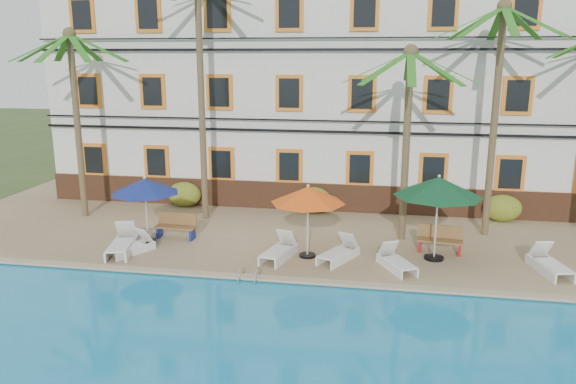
% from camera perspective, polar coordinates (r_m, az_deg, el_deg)
% --- Properties ---
extents(ground, '(100.00, 100.00, 0.00)m').
position_cam_1_polar(ground, '(17.82, 1.13, -8.66)').
color(ground, '#384C23').
rests_on(ground, ground).
extents(pool_deck, '(30.00, 12.00, 0.25)m').
position_cam_1_polar(pool_deck, '(22.44, 3.07, -3.54)').
color(pool_deck, tan).
rests_on(pool_deck, ground).
extents(pool_coping, '(30.00, 0.35, 0.06)m').
position_cam_1_polar(pool_coping, '(16.89, 0.66, -8.93)').
color(pool_coping, tan).
rests_on(pool_coping, pool_deck).
extents(hotel_building, '(25.40, 6.44, 10.22)m').
position_cam_1_polar(hotel_building, '(26.42, 4.53, 10.65)').
color(hotel_building, silver).
rests_on(hotel_building, pool_deck).
extents(palm_a, '(4.55, 4.55, 7.59)m').
position_cam_1_polar(palm_a, '(24.13, -20.83, 9.03)').
color(palm_a, brown).
rests_on(palm_a, pool_deck).
extents(palm_b, '(4.55, 4.55, 10.01)m').
position_cam_1_polar(palm_b, '(22.44, -8.93, 12.95)').
color(palm_b, brown).
rests_on(palm_b, pool_deck).
extents(palm_c, '(4.55, 4.55, 6.90)m').
position_cam_1_polar(palm_c, '(20.05, 12.07, 7.67)').
color(palm_c, brown).
rests_on(palm_c, pool_deck).
extents(palm_d, '(4.55, 4.55, 8.40)m').
position_cam_1_polar(palm_d, '(21.38, 20.48, 9.81)').
color(palm_d, brown).
rests_on(palm_d, pool_deck).
extents(shrub_left, '(1.50, 0.90, 1.10)m').
position_cam_1_polar(shrub_left, '(25.17, -10.47, -0.24)').
color(shrub_left, '#26631C').
rests_on(shrub_left, pool_deck).
extents(shrub_mid, '(1.50, 0.90, 1.10)m').
position_cam_1_polar(shrub_mid, '(23.83, 2.65, -0.82)').
color(shrub_mid, '#26631C').
rests_on(shrub_mid, pool_deck).
extents(shrub_right, '(1.50, 0.90, 1.10)m').
position_cam_1_polar(shrub_right, '(24.14, 20.96, -1.54)').
color(shrub_right, '#26631C').
rests_on(shrub_right, pool_deck).
extents(umbrella_blue, '(2.41, 2.41, 2.41)m').
position_cam_1_polar(umbrella_blue, '(20.30, -14.33, 0.56)').
color(umbrella_blue, black).
rests_on(umbrella_blue, pool_deck).
extents(umbrella_red, '(2.47, 2.47, 2.47)m').
position_cam_1_polar(umbrella_red, '(18.23, 2.04, -0.33)').
color(umbrella_red, black).
rests_on(umbrella_red, pool_deck).
extents(umbrella_green, '(2.85, 2.85, 2.85)m').
position_cam_1_polar(umbrella_green, '(18.54, 15.04, 0.47)').
color(umbrella_green, black).
rests_on(umbrella_green, pool_deck).
extents(lounger_a, '(1.15, 2.14, 0.96)m').
position_cam_1_polar(lounger_a, '(19.97, -16.46, -5.01)').
color(lounger_a, silver).
rests_on(lounger_a, pool_deck).
extents(lounger_b, '(1.26, 1.72, 0.77)m').
position_cam_1_polar(lounger_b, '(19.79, -15.56, -5.31)').
color(lounger_b, silver).
rests_on(lounger_b, pool_deck).
extents(lounger_c, '(1.07, 1.92, 0.86)m').
position_cam_1_polar(lounger_c, '(18.60, -0.90, -5.93)').
color(lounger_c, silver).
rests_on(lounger_c, pool_deck).
extents(lounger_d, '(1.36, 1.85, 0.83)m').
position_cam_1_polar(lounger_d, '(18.52, 5.21, -6.11)').
color(lounger_d, silver).
rests_on(lounger_d, pool_deck).
extents(lounger_e, '(1.31, 1.77, 0.80)m').
position_cam_1_polar(lounger_e, '(18.03, 10.92, -6.90)').
color(lounger_e, silver).
rests_on(lounger_e, pool_deck).
extents(lounger_f, '(1.07, 1.94, 0.87)m').
position_cam_1_polar(lounger_f, '(19.22, 25.01, -6.61)').
color(lounger_f, silver).
rests_on(lounger_f, pool_deck).
extents(bench_left, '(1.53, 0.57, 0.93)m').
position_cam_1_polar(bench_left, '(20.96, -11.27, -3.36)').
color(bench_left, olive).
rests_on(bench_left, pool_deck).
extents(bench_right, '(1.55, 0.66, 0.93)m').
position_cam_1_polar(bench_right, '(19.77, 15.21, -4.63)').
color(bench_right, olive).
rests_on(bench_right, pool_deck).
extents(pool_ladder, '(0.54, 0.74, 0.74)m').
position_cam_1_polar(pool_ladder, '(17.06, -3.96, -8.83)').
color(pool_ladder, silver).
rests_on(pool_ladder, ground).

